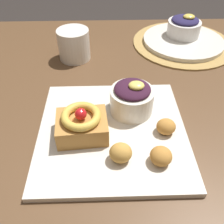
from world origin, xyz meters
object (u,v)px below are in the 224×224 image
Objects in this scene: back_plate at (183,41)px; back_ramekin at (184,26)px; fritter_back at (166,127)px; berry_ramekin at (132,98)px; front_plate at (112,131)px; coffee_mug at (74,45)px; fritter_middle at (121,153)px; cake_slice at (82,124)px; fritter_front at (161,156)px.

back_ramekin is at bearing 86.29° from back_plate.
back_ramekin reaches higher than fritter_back.
berry_ramekin reaches higher than fritter_back.
fritter_back is 0.43m from back_ramekin.
back_plate reaches higher than front_plate.
back_plate is at bearing 12.72° from coffee_mug.
back_ramekin is at bearing 59.40° from front_plate.
cake_slice is at bearing 138.13° from fritter_middle.
cake_slice is 2.61× the size of fritter_front.
fritter_middle is 0.50m from back_plate.
front_plate is 0.08m from fritter_middle.
cake_slice is at bearing -125.61° from back_ramekin.
cake_slice is at bearing -127.03° from back_plate.
front_plate is at bearing 11.13° from cake_slice.
back_plate is 0.34m from coffee_mug.
front_plate is at bearing -121.93° from back_plate.
fritter_front is 0.48m from back_plate.
back_plate is at bearing 59.06° from berry_ramekin.
cake_slice is at bearing -168.87° from front_plate.
berry_ramekin is at bearing 132.65° from fritter_back.
coffee_mug is at bearing 115.14° from fritter_front.
fritter_middle reaches higher than front_plate.
berry_ramekin is (0.10, 0.07, 0.01)m from cake_slice.
front_plate is at bearing 99.26° from fritter_middle.
fritter_back is (0.16, 0.00, -0.01)m from cake_slice.
back_ramekin reaches higher than front_plate.
fritter_front is at bearing -5.93° from fritter_middle.
fritter_front is 1.04× the size of fritter_back.
fritter_middle is 0.16× the size of back_plate.
coffee_mug is (-0.14, 0.24, -0.00)m from berry_ramekin.
coffee_mug reaches higher than front_plate.
fritter_front is 0.44× the size of coffee_mug.
fritter_middle is 0.11m from fritter_back.
fritter_middle is at bearing -116.28° from back_plate.
berry_ramekin is at bearing 76.84° from fritter_middle.
coffee_mug is at bearing -163.68° from back_ramekin.
front_plate is 7.79× the size of fritter_back.
front_plate is at bearing -71.97° from coffee_mug.
back_ramekin is at bearing 16.32° from coffee_mug.
cake_slice reaches higher than fritter_back.
back_ramekin is at bearing 64.68° from fritter_middle.
fritter_middle reaches higher than fritter_back.
fritter_front is at bearing -44.96° from front_plate.
back_ramekin reaches higher than coffee_mug.
berry_ramekin is 0.28m from coffee_mug.
fritter_back is at bearing 72.37° from fritter_front.
fritter_front is 0.50m from back_ramekin.
fritter_front is at bearing -26.65° from cake_slice.
berry_ramekin is 2.43× the size of fritter_back.
front_plate is at bearing 135.04° from fritter_front.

